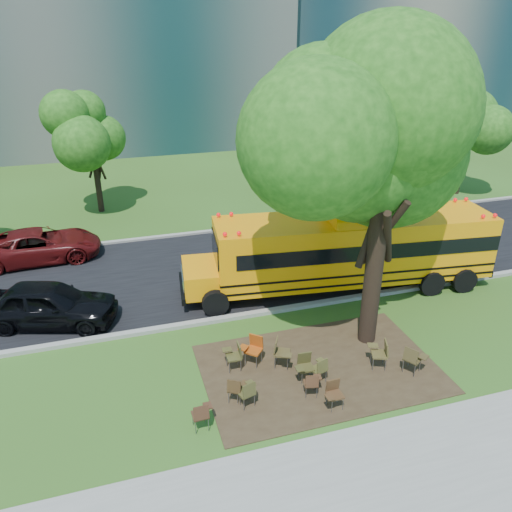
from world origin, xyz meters
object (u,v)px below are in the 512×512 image
object	(u,v)px
chair_8	(235,354)
bg_car_red	(40,245)
chair_6	(381,351)
chair_1	(236,388)
main_tree	(386,161)
chair_9	(253,347)
chair_5	(334,392)
chair_2	(248,391)
chair_3	(305,364)
chair_11	(320,367)
chair_7	(413,358)
chair_0	(201,413)
black_car	(48,304)
chair_4	(312,382)
school_bus	(351,248)
chair_10	(280,350)

from	to	relation	value
chair_8	bg_car_red	distance (m)	11.70
chair_6	chair_1	bearing A→B (deg)	112.91
main_tree	chair_1	size ratio (longest dim) A/B	11.71
chair_9	bg_car_red	size ratio (longest dim) A/B	0.19
chair_5	chair_8	size ratio (longest dim) A/B	0.94
chair_1	chair_2	world-z (taller)	chair_2
chair_3	chair_11	distance (m)	0.45
chair_7	chair_8	world-z (taller)	chair_7
main_tree	chair_8	xyz separation A→B (m)	(-4.53, -0.23, -5.45)
chair_1	chair_3	bearing A→B (deg)	40.05
chair_7	bg_car_red	distance (m)	16.15
chair_2	chair_6	world-z (taller)	chair_6
chair_11	bg_car_red	bearing A→B (deg)	109.31
chair_0	chair_5	size ratio (longest dim) A/B	1.01
chair_2	chair_9	xyz separation A→B (m)	(0.70, 1.81, 0.06)
black_car	chair_4	bearing A→B (deg)	-113.27
chair_4	chair_5	bearing A→B (deg)	-43.05
school_bus	bg_car_red	world-z (taller)	school_bus
chair_0	bg_car_red	bearing A→B (deg)	109.47
school_bus	bg_car_red	xyz separation A→B (m)	(-11.82, 6.15, -0.96)
chair_5	chair_11	xyz separation A→B (m)	(0.07, 1.06, -0.00)
chair_1	chair_5	xyz separation A→B (m)	(2.47, -0.94, 0.01)
chair_3	chair_7	world-z (taller)	chair_7
main_tree	chair_4	bearing A→B (deg)	-144.08
school_bus	chair_10	size ratio (longest dim) A/B	12.36
chair_5	bg_car_red	world-z (taller)	bg_car_red
chair_3	chair_7	size ratio (longest dim) A/B	0.94
chair_3	black_car	distance (m)	9.05
chair_4	chair_9	bearing A→B (deg)	132.08
chair_5	chair_11	distance (m)	1.07
chair_2	chair_7	xyz separation A→B (m)	(5.05, -0.06, 0.05)
chair_0	chair_2	world-z (taller)	chair_2
main_tree	chair_3	distance (m)	6.24
chair_3	chair_9	distance (m)	1.69
black_car	chair_2	bearing A→B (deg)	-120.99
main_tree	chair_11	world-z (taller)	main_tree
chair_7	chair_11	distance (m)	2.80
chair_6	chair_5	bearing A→B (deg)	139.21
main_tree	bg_car_red	distance (m)	15.41
chair_0	chair_5	bearing A→B (deg)	-5.59
chair_6	school_bus	bearing A→B (deg)	4.17
chair_0	chair_6	world-z (taller)	chair_6
chair_0	black_car	bearing A→B (deg)	119.84
chair_6	chair_11	size ratio (longest dim) A/B	1.13
chair_9	chair_11	world-z (taller)	chair_9
chair_1	chair_10	size ratio (longest dim) A/B	0.84
chair_0	chair_8	world-z (taller)	chair_8
chair_1	bg_car_red	size ratio (longest dim) A/B	0.16
school_bus	chair_11	world-z (taller)	school_bus
main_tree	chair_2	xyz separation A→B (m)	(-4.63, -1.92, -5.48)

